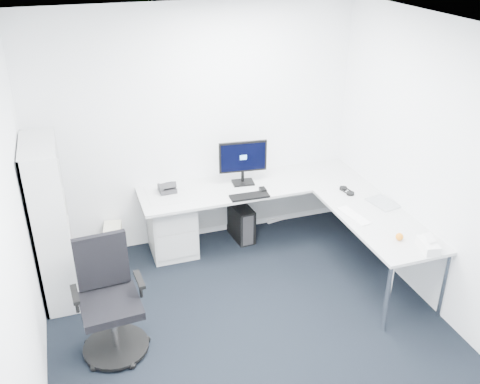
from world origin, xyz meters
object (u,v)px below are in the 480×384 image
object	(u,v)px
task_chair	(110,303)
laptop	(384,194)
l_desk	(264,228)
bookshelf	(51,223)
monitor	(243,162)

from	to	relation	value
task_chair	laptop	size ratio (longest dim) A/B	3.18
l_desk	bookshelf	distance (m)	2.22
task_chair	monitor	distance (m)	2.21
task_chair	monitor	size ratio (longest dim) A/B	1.97
monitor	laptop	world-z (taller)	monitor
monitor	laptop	size ratio (longest dim) A/B	1.61
bookshelf	monitor	distance (m)	2.10
bookshelf	monitor	world-z (taller)	bookshelf
bookshelf	task_chair	distance (m)	1.15
l_desk	bookshelf	bearing A→B (deg)	178.68
bookshelf	l_desk	bearing A→B (deg)	-1.32
laptop	bookshelf	bearing A→B (deg)	160.32
monitor	l_desk	bearing A→B (deg)	-68.55
l_desk	task_chair	size ratio (longest dim) A/B	2.42
bookshelf	monitor	xyz separation A→B (m)	(2.06, 0.35, 0.19)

